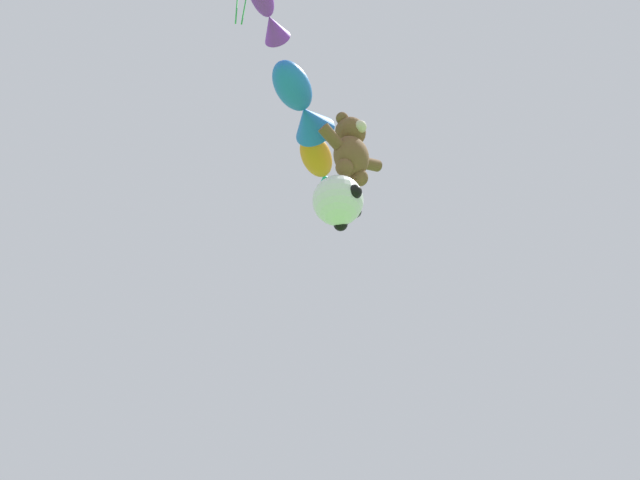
{
  "coord_description": "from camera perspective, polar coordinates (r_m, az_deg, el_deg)",
  "views": [
    {
      "loc": [
        -6.63,
        -4.38,
        1.1
      ],
      "look_at": [
        1.02,
        3.71,
        9.93
      ],
      "focal_mm": 40.0,
      "sensor_mm": 36.0,
      "label": 1
    }
  ],
  "objects": [
    {
      "name": "fish_kite_cobalt",
      "position": [
        16.99,
        -1.52,
        10.86
      ],
      "size": [
        2.38,
        1.8,
        1.01
      ],
      "color": "blue"
    },
    {
      "name": "fish_kite_tangerine",
      "position": [
        19.05,
        0.16,
        5.57
      ],
      "size": [
        2.41,
        1.93,
        0.97
      ],
      "color": "orange"
    },
    {
      "name": "fish_kite_violet",
      "position": [
        15.63,
        -4.25,
        17.77
      ],
      "size": [
        1.67,
        1.29,
        0.58
      ],
      "color": "purple"
    },
    {
      "name": "teddy_bear_kite",
      "position": [
        16.4,
        2.51,
        7.31
      ],
      "size": [
        1.9,
        0.84,
        1.93
      ],
      "color": "brown"
    },
    {
      "name": "soccer_ball_kite",
      "position": [
        15.16,
        1.48,
        3.15
      ],
      "size": [
        1.2,
        1.2,
        1.11
      ],
      "color": "white"
    }
  ]
}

